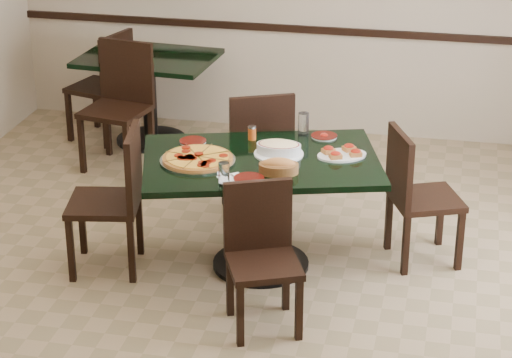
% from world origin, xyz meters
% --- Properties ---
extents(floor, '(5.50, 5.50, 0.00)m').
position_xyz_m(floor, '(0.00, 0.00, 0.00)').
color(floor, '#856C4C').
rests_on(floor, ground).
extents(room_shell, '(5.50, 5.50, 5.50)m').
position_xyz_m(room_shell, '(1.02, 1.73, 1.17)').
color(room_shell, white).
rests_on(room_shell, floor).
extents(main_table, '(1.65, 1.30, 0.75)m').
position_xyz_m(main_table, '(0.15, 0.22, 0.57)').
color(main_table, black).
rests_on(main_table, floor).
extents(back_table, '(1.13, 0.86, 0.75)m').
position_xyz_m(back_table, '(-1.22, 2.19, 0.52)').
color(back_table, black).
rests_on(back_table, floor).
extents(chair_far, '(0.59, 0.59, 0.95)m').
position_xyz_m(chair_far, '(-0.01, 0.91, 0.54)').
color(chair_far, black).
rests_on(chair_far, floor).
extents(chair_near, '(0.52, 0.52, 0.85)m').
position_xyz_m(chair_near, '(0.29, -0.43, 0.47)').
color(chair_near, black).
rests_on(chair_near, floor).
extents(chair_right, '(0.55, 0.55, 0.90)m').
position_xyz_m(chair_right, '(1.09, 0.50, 0.50)').
color(chair_right, black).
rests_on(chair_right, floor).
extents(chair_left, '(0.51, 0.51, 0.94)m').
position_xyz_m(chair_left, '(-0.72, 0.01, 0.53)').
color(chair_left, black).
rests_on(chair_left, floor).
extents(back_chair_near, '(0.54, 0.54, 0.99)m').
position_xyz_m(back_chair_near, '(-1.28, 1.68, 0.56)').
color(back_chair_near, black).
rests_on(back_chair_near, floor).
extents(back_chair_left, '(0.54, 0.54, 0.94)m').
position_xyz_m(back_chair_left, '(-1.57, 2.16, 0.53)').
color(back_chair_left, black).
rests_on(back_chair_left, floor).
extents(pepperoni_pizza, '(0.47, 0.47, 0.04)m').
position_xyz_m(pepperoni_pizza, '(-0.22, 0.10, 0.77)').
color(pepperoni_pizza, '#B8B9BF').
rests_on(pepperoni_pizza, main_table).
extents(lasagna_casserole, '(0.31, 0.31, 0.09)m').
position_xyz_m(lasagna_casserole, '(0.25, 0.31, 0.80)').
color(lasagna_casserole, silver).
rests_on(lasagna_casserole, main_table).
extents(bread_basket, '(0.26, 0.20, 0.10)m').
position_xyz_m(bread_basket, '(0.30, 0.02, 0.79)').
color(bread_basket, brown).
rests_on(bread_basket, main_table).
extents(bruschetta_platter, '(0.38, 0.33, 0.05)m').
position_xyz_m(bruschetta_platter, '(0.64, 0.36, 0.77)').
color(bruschetta_platter, silver).
rests_on(bruschetta_platter, main_table).
extents(side_plate_near, '(0.18, 0.18, 0.02)m').
position_xyz_m(side_plate_near, '(0.15, -0.12, 0.76)').
color(side_plate_near, silver).
rests_on(side_plate_near, main_table).
extents(side_plate_far_r, '(0.17, 0.17, 0.03)m').
position_xyz_m(side_plate_far_r, '(0.48, 0.66, 0.76)').
color(side_plate_far_r, silver).
rests_on(side_plate_far_r, main_table).
extents(side_plate_far_l, '(0.17, 0.17, 0.02)m').
position_xyz_m(side_plate_far_l, '(-0.33, 0.40, 0.76)').
color(side_plate_far_l, silver).
rests_on(side_plate_far_l, main_table).
extents(napkin_setting, '(0.20, 0.20, 0.01)m').
position_xyz_m(napkin_setting, '(0.06, -0.12, 0.75)').
color(napkin_setting, white).
rests_on(napkin_setting, main_table).
extents(water_glass_a, '(0.07, 0.07, 0.15)m').
position_xyz_m(water_glass_a, '(0.34, 0.67, 0.83)').
color(water_glass_a, silver).
rests_on(water_glass_a, main_table).
extents(water_glass_b, '(0.07, 0.07, 0.14)m').
position_xyz_m(water_glass_b, '(0.03, -0.22, 0.82)').
color(water_glass_b, silver).
rests_on(water_glass_b, main_table).
extents(pepper_shaker, '(0.05, 0.05, 0.09)m').
position_xyz_m(pepper_shaker, '(0.03, 0.53, 0.80)').
color(pepper_shaker, '#C34E14').
rests_on(pepper_shaker, main_table).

